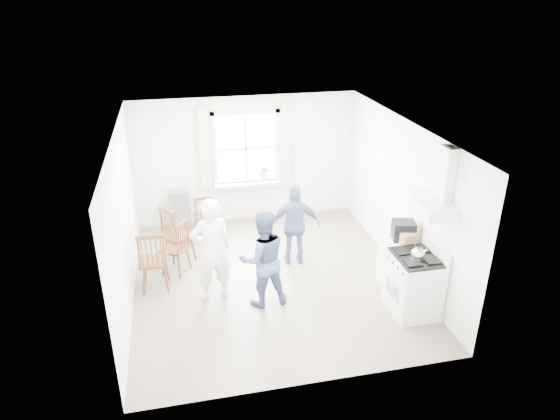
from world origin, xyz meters
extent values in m
cube|color=#78695C|center=(0.00, 0.00, -0.01)|extent=(4.62, 5.12, 0.02)
cube|color=silver|center=(0.00, 2.52, 1.30)|extent=(4.62, 0.04, 2.64)
cube|color=silver|center=(0.00, -2.52, 1.30)|extent=(4.62, 0.04, 2.64)
cube|color=silver|center=(-2.27, 0.00, 1.30)|extent=(0.04, 5.12, 2.64)
cube|color=silver|center=(2.27, 0.00, 1.30)|extent=(0.04, 5.12, 2.64)
cube|color=white|center=(0.00, 0.00, 2.61)|extent=(4.62, 5.12, 0.02)
cube|color=white|center=(0.00, 2.48, 1.55)|extent=(1.20, 0.02, 1.40)
cube|color=silver|center=(0.00, 2.46, 2.29)|extent=(1.38, 0.09, 0.09)
cube|color=silver|center=(0.00, 2.46, 0.81)|extent=(1.38, 0.09, 0.09)
cube|color=silver|center=(-0.65, 2.46, 1.55)|extent=(0.09, 0.09, 1.58)
cube|color=silver|center=(0.65, 2.46, 1.55)|extent=(0.09, 0.09, 1.58)
cube|color=silver|center=(0.00, 2.38, 0.82)|extent=(1.38, 0.24, 0.06)
cube|color=beige|center=(-0.82, 2.44, 1.60)|extent=(0.24, 0.05, 1.70)
cube|color=beige|center=(0.82, 2.44, 1.60)|extent=(0.24, 0.05, 1.70)
cube|color=silver|center=(2.02, -1.35, 1.74)|extent=(0.45, 0.76, 0.18)
cube|color=silver|center=(2.17, -1.35, 2.21)|extent=(0.14, 0.30, 0.76)
cube|color=gray|center=(-1.40, 2.33, 0.40)|extent=(0.40, 0.30, 0.80)
cube|color=silver|center=(1.91, -1.35, 0.46)|extent=(0.65, 0.76, 0.92)
cube|color=black|center=(1.91, -1.35, 0.94)|extent=(0.61, 0.72, 0.03)
cube|color=silver|center=(2.20, -1.35, 1.02)|extent=(0.06, 0.76, 0.20)
cylinder|color=silver|center=(1.56, -1.35, 0.70)|extent=(0.02, 0.61, 0.02)
sphere|color=silver|center=(1.86, -1.44, 1.05)|extent=(0.20, 0.20, 0.20)
cylinder|color=silver|center=(1.86, -1.44, 0.99)|extent=(0.18, 0.18, 0.04)
torus|color=black|center=(1.86, -1.44, 1.17)|extent=(0.12, 0.06, 0.12)
cube|color=silver|center=(1.98, -0.65, 0.45)|extent=(0.50, 0.55, 0.90)
cube|color=black|center=(1.98, -0.71, 0.98)|extent=(0.40, 0.37, 0.16)
cube|color=black|center=(1.98, -0.71, 1.13)|extent=(0.40, 0.37, 0.14)
cube|color=olive|center=(2.01, -0.86, 0.99)|extent=(0.32, 0.25, 0.19)
cube|color=#482A17|center=(-0.97, 1.86, 0.41)|extent=(0.41, 0.39, 0.05)
cube|color=#482A17|center=(-0.96, 1.69, 0.66)|extent=(0.37, 0.08, 0.49)
cylinder|color=#482A17|center=(-0.97, 1.86, 0.20)|extent=(0.03, 0.03, 0.39)
cube|color=#482A17|center=(-1.89, 0.16, 0.49)|extent=(0.47, 0.45, 0.05)
cube|color=#482A17|center=(-1.90, -0.04, 0.78)|extent=(0.43, 0.08, 0.58)
cylinder|color=#482A17|center=(-1.89, 0.16, 0.23)|extent=(0.04, 0.04, 0.46)
cube|color=#482A17|center=(-1.55, 0.58, 0.45)|extent=(0.57, 0.57, 0.05)
cube|color=#482A17|center=(-1.39, 0.48, 0.73)|extent=(0.26, 0.37, 0.54)
cylinder|color=#482A17|center=(-1.55, 0.58, 0.22)|extent=(0.04, 0.04, 0.43)
imported|color=white|center=(-0.99, -0.35, 0.86)|extent=(0.71, 0.71, 1.71)
imported|color=#455581|center=(-0.25, -0.65, 0.78)|extent=(0.83, 0.83, 1.56)
imported|color=navy|center=(0.53, 0.45, 0.74)|extent=(0.98, 0.98, 1.48)
imported|color=#377B36|center=(0.34, 2.36, 1.01)|extent=(0.23, 0.23, 0.32)
cube|color=#482A17|center=(-1.47, 0.96, 0.50)|extent=(0.63, 0.64, 0.06)
cube|color=#482A17|center=(-1.63, 0.84, 0.80)|extent=(0.31, 0.40, 0.60)
cylinder|color=#482A17|center=(-1.47, 0.96, 0.24)|extent=(0.04, 0.04, 0.48)
camera|label=1|loc=(-1.40, -7.10, 4.55)|focal=32.00mm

